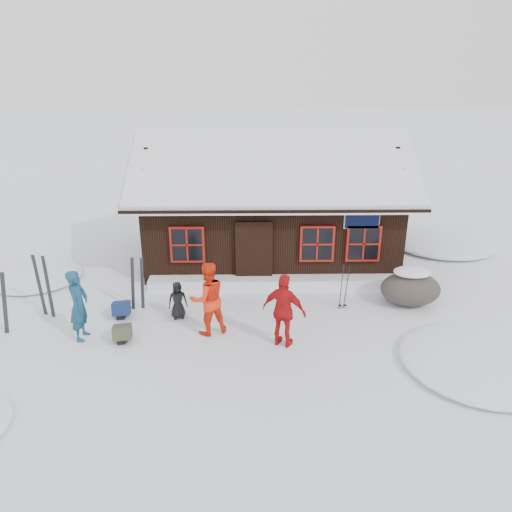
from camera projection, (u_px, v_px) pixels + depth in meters
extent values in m
plane|color=white|center=(221.00, 324.00, 13.18)|extent=(120.00, 120.00, 0.00)
cube|color=black|center=(270.00, 221.00, 17.38)|extent=(8.00, 5.00, 2.50)
cube|color=black|center=(273.00, 170.00, 15.24)|extent=(8.90, 3.14, 1.88)
cube|color=black|center=(269.00, 153.00, 17.98)|extent=(8.90, 3.14, 1.88)
cube|color=white|center=(273.00, 166.00, 15.19)|extent=(8.72, 3.07, 1.86)
cube|color=white|center=(269.00, 149.00, 17.93)|extent=(8.72, 3.07, 1.86)
cube|color=white|center=(271.00, 135.00, 16.29)|extent=(8.81, 0.22, 0.14)
cube|color=silver|center=(275.00, 211.00, 14.19)|extent=(8.90, 0.10, 0.20)
cube|color=black|center=(254.00, 255.00, 15.10)|extent=(1.00, 0.10, 2.00)
cube|color=black|center=(362.00, 218.00, 14.69)|extent=(1.00, 0.06, 0.60)
cube|color=maroon|center=(187.00, 244.00, 14.93)|extent=(1.04, 0.10, 1.14)
cube|color=black|center=(187.00, 245.00, 14.89)|extent=(0.90, 0.04, 1.00)
cube|color=maroon|center=(317.00, 244.00, 14.99)|extent=(1.04, 0.10, 1.14)
cube|color=black|center=(317.00, 244.00, 14.95)|extent=(0.90, 0.04, 1.00)
cube|color=maroon|center=(363.00, 243.00, 15.01)|extent=(1.04, 0.10, 1.14)
cube|color=black|center=(364.00, 244.00, 14.97)|extent=(0.90, 0.04, 1.00)
cube|color=white|center=(274.00, 282.00, 15.22)|extent=(7.60, 0.60, 0.35)
ellipsoid|color=white|center=(37.00, 279.00, 15.88)|extent=(2.80, 2.80, 0.34)
ellipsoid|color=white|center=(479.00, 365.00, 11.41)|extent=(3.60, 3.60, 0.43)
ellipsoid|color=white|center=(440.00, 244.00, 18.87)|extent=(4.00, 4.00, 0.48)
imported|color=navy|center=(79.00, 305.00, 12.20)|extent=(0.48, 0.69, 1.83)
imported|color=red|center=(208.00, 299.00, 12.43)|extent=(1.15, 1.04, 1.92)
imported|color=red|center=(284.00, 311.00, 11.88)|extent=(1.19, 0.89, 1.87)
imported|color=black|center=(178.00, 300.00, 13.33)|extent=(0.57, 0.44, 1.04)
ellipsoid|color=#49423A|center=(410.00, 289.00, 14.11)|extent=(1.68, 1.26, 0.93)
ellipsoid|color=white|center=(412.00, 276.00, 13.96)|extent=(1.06, 0.77, 0.24)
cube|color=black|center=(5.00, 304.00, 12.43)|extent=(0.31, 0.09, 1.76)
cube|color=black|center=(40.00, 286.00, 13.37)|extent=(0.18, 0.07, 1.81)
cube|color=black|center=(48.00, 288.00, 13.27)|extent=(0.16, 0.12, 1.81)
cube|color=black|center=(133.00, 285.00, 13.71)|extent=(0.18, 0.08, 1.59)
cube|color=black|center=(142.00, 284.00, 13.73)|extent=(0.18, 0.07, 1.59)
cylinder|color=black|center=(341.00, 288.00, 13.80)|extent=(0.09, 0.12, 1.34)
cylinder|color=black|center=(346.00, 288.00, 13.80)|extent=(0.09, 0.12, 1.34)
cube|color=navy|center=(122.00, 311.00, 13.51)|extent=(0.56, 0.68, 0.33)
cube|color=#3C402D|center=(123.00, 335.00, 12.35)|extent=(0.55, 0.67, 0.32)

